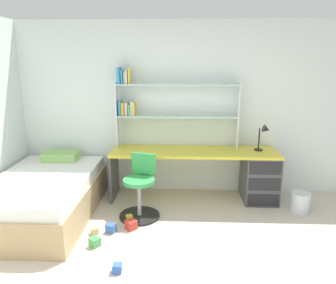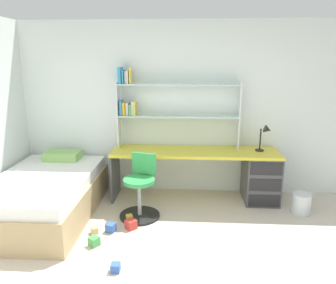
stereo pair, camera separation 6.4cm
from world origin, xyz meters
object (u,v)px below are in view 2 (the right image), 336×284
Objects in this scene: desk at (240,172)px; toy_block_yellow_2 at (129,218)px; desk_lamp at (266,134)px; toy_block_blue_4 at (111,228)px; swivel_chair at (140,192)px; waste_bin at (301,204)px; bed_platform at (45,196)px; toy_block_natural_3 at (94,230)px; toy_block_blue_5 at (116,268)px; toy_block_red_1 at (131,224)px; bookshelf_hutch at (162,102)px; toy_block_green_0 at (94,241)px.

toy_block_yellow_2 is (-1.47, -0.73, -0.39)m from desk.
desk_lamp is 2.41m from toy_block_blue_4.
swivel_chair is 2.12m from waste_bin.
swivel_chair is (-1.35, -0.59, -0.10)m from desk.
desk is 2.67m from bed_platform.
toy_block_blue_5 is (0.40, -0.69, 0.00)m from toy_block_natural_3.
toy_block_yellow_2 is at bearing -171.55° from waste_bin.
swivel_chair is 10.75× the size of toy_block_yellow_2.
toy_block_yellow_2 is 1.02m from toy_block_blue_5.
desk_lamp is 3.39× the size of toy_block_red_1.
desk is 1.73m from toy_block_red_1.
bed_platform is 25.48× the size of toy_block_yellow_2.
toy_block_natural_3 is (-2.16, -1.08, -0.94)m from desk_lamp.
waste_bin is 2.24m from toy_block_red_1.
toy_block_natural_3 reaches higher than toy_block_yellow_2.
waste_bin is 2.48m from toy_block_blue_4.
bookshelf_hutch is 1.76m from toy_block_red_1.
toy_block_yellow_2 is 0.49m from toy_block_natural_3.
swivel_chair reaches higher than toy_block_green_0.
bed_platform is 1.22m from toy_block_red_1.
swivel_chair is at bearing 60.80° from toy_block_green_0.
bookshelf_hutch is at bearing 60.46° from toy_block_natural_3.
bed_platform reaches higher than toy_block_natural_3.
bed_platform is at bearing 158.67° from toy_block_blue_4.
desk is at bearing 14.00° from bed_platform.
desk reaches higher than toy_block_blue_5.
toy_block_red_1 is at bearing -105.00° from bookshelf_hutch.
waste_bin reaches higher than toy_block_yellow_2.
bookshelf_hutch reaches higher than toy_block_blue_4.
toy_block_yellow_2 is at bearing 92.52° from toy_block_blue_5.
desk_lamp is at bearing 32.66° from toy_block_green_0.
swivel_chair is at bearing -156.45° from desk.
bed_platform reaches higher than toy_block_red_1.
toy_block_natural_3 is 0.90× the size of toy_block_blue_5.
bed_platform is at bearing -175.79° from waste_bin.
swivel_chair is 1.24m from bed_platform.
desk is 2.91× the size of swivel_chair.
swivel_chair is at bearing -174.87° from waste_bin.
toy_block_red_1 is 1.32× the size of toy_block_blue_5.
toy_block_blue_5 is at bearing -73.69° from toy_block_blue_4.
bookshelf_hutch reaches higher than desk_lamp.
desk is at bearing 50.88° from toy_block_blue_5.
swivel_chair is 0.88m from toy_block_green_0.
waste_bin is at bearing 14.35° from toy_block_blue_4.
desk_lamp reaches higher than toy_block_green_0.
toy_block_yellow_2 is at bearing 64.16° from toy_block_green_0.
toy_block_yellow_2 is at bearing -157.45° from desk_lamp.
desk_lamp is 4.48× the size of toy_block_blue_5.
waste_bin is at bearing 5.13° from swivel_chair.
toy_block_natural_3 is at bearing 105.12° from toy_block_green_0.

